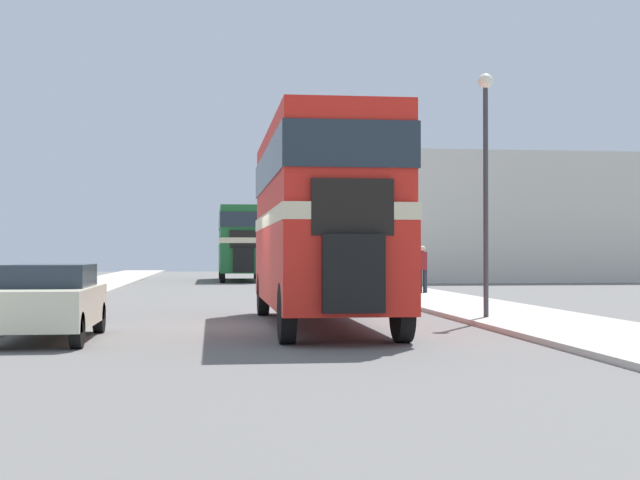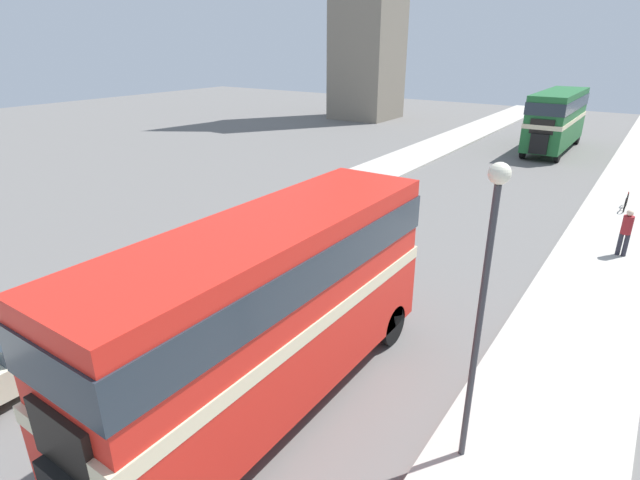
{
  "view_description": "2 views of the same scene",
  "coord_description": "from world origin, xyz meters",
  "px_view_note": "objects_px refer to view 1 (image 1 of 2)",
  "views": [
    {
      "loc": [
        -0.89,
        -20.14,
        1.66
      ],
      "look_at": [
        1.54,
        -0.21,
        1.95
      ],
      "focal_mm": 50.0,
      "sensor_mm": 36.0,
      "label": 1
    },
    {
      "loc": [
        7.65,
        -7.28,
        7.73
      ],
      "look_at": [
        0.0,
        3.85,
        2.31
      ],
      "focal_mm": 28.0,
      "sensor_mm": 36.0,
      "label": 2
    }
  ],
  "objects_px": {
    "bicycle_on_pavement": "(380,279)",
    "double_decker_bus": "(320,210)",
    "street_lamp": "(486,157)",
    "car_parked_near": "(49,301)",
    "bus_distant": "(241,238)",
    "pedestrian_walking": "(422,266)"
  },
  "relations": [
    {
      "from": "double_decker_bus",
      "to": "car_parked_near",
      "type": "relative_size",
      "value": 2.42
    },
    {
      "from": "pedestrian_walking",
      "to": "bicycle_on_pavement",
      "type": "bearing_deg",
      "value": 93.59
    },
    {
      "from": "bicycle_on_pavement",
      "to": "bus_distant",
      "type": "bearing_deg",
      "value": 114.18
    },
    {
      "from": "pedestrian_walking",
      "to": "street_lamp",
      "type": "distance_m",
      "value": 13.36
    },
    {
      "from": "car_parked_near",
      "to": "double_decker_bus",
      "type": "bearing_deg",
      "value": 24.86
    },
    {
      "from": "bicycle_on_pavement",
      "to": "street_lamp",
      "type": "height_order",
      "value": "street_lamp"
    },
    {
      "from": "car_parked_near",
      "to": "bicycle_on_pavement",
      "type": "relative_size",
      "value": 2.25
    },
    {
      "from": "bus_distant",
      "to": "bicycle_on_pavement",
      "type": "relative_size",
      "value": 5.61
    },
    {
      "from": "bus_distant",
      "to": "pedestrian_walking",
      "type": "relative_size",
      "value": 5.43
    },
    {
      "from": "car_parked_near",
      "to": "bicycle_on_pavement",
      "type": "xyz_separation_m",
      "value": [
        10.76,
        22.83,
        -0.27
      ]
    },
    {
      "from": "bus_distant",
      "to": "pedestrian_walking",
      "type": "height_order",
      "value": "bus_distant"
    },
    {
      "from": "bus_distant",
      "to": "car_parked_near",
      "type": "bearing_deg",
      "value": -97.58
    },
    {
      "from": "car_parked_near",
      "to": "street_lamp",
      "type": "relative_size",
      "value": 0.68
    },
    {
      "from": "bus_distant",
      "to": "bicycle_on_pavement",
      "type": "height_order",
      "value": "bus_distant"
    },
    {
      "from": "double_decker_bus",
      "to": "car_parked_near",
      "type": "xyz_separation_m",
      "value": [
        -5.5,
        -2.55,
        -1.87
      ]
    },
    {
      "from": "double_decker_bus",
      "to": "pedestrian_walking",
      "type": "relative_size",
      "value": 5.27
    },
    {
      "from": "bicycle_on_pavement",
      "to": "double_decker_bus",
      "type": "bearing_deg",
      "value": -104.56
    },
    {
      "from": "double_decker_bus",
      "to": "bicycle_on_pavement",
      "type": "bearing_deg",
      "value": 75.44
    },
    {
      "from": "double_decker_bus",
      "to": "bus_distant",
      "type": "height_order",
      "value": "double_decker_bus"
    },
    {
      "from": "pedestrian_walking",
      "to": "bus_distant",
      "type": "bearing_deg",
      "value": 107.85
    },
    {
      "from": "bicycle_on_pavement",
      "to": "street_lamp",
      "type": "relative_size",
      "value": 0.3
    },
    {
      "from": "car_parked_near",
      "to": "bicycle_on_pavement",
      "type": "height_order",
      "value": "car_parked_near"
    }
  ]
}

